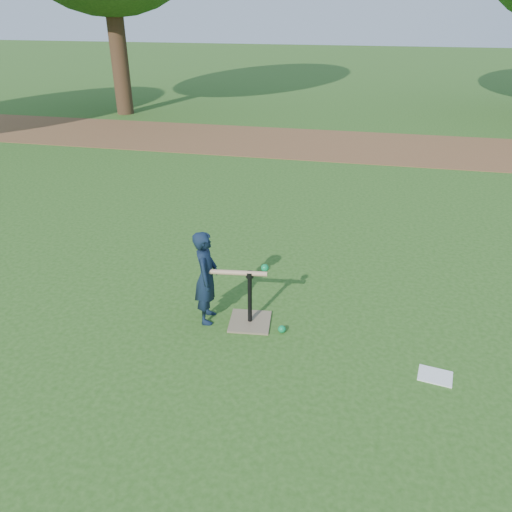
# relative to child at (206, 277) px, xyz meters

# --- Properties ---
(ground) EXTENTS (80.00, 80.00, 0.00)m
(ground) POSITION_rel_child_xyz_m (0.12, 0.28, -0.52)
(ground) COLOR #285116
(ground) RESTS_ON ground
(dirt_strip) EXTENTS (24.00, 3.00, 0.01)m
(dirt_strip) POSITION_rel_child_xyz_m (0.12, 7.78, -0.51)
(dirt_strip) COLOR brown
(dirt_strip) RESTS_ON ground
(child) EXTENTS (0.30, 0.41, 1.03)m
(child) POSITION_rel_child_xyz_m (0.00, 0.00, 0.00)
(child) COLOR #101C30
(child) RESTS_ON ground
(wiffle_ball_ground) EXTENTS (0.08, 0.08, 0.08)m
(wiffle_ball_ground) POSITION_rel_child_xyz_m (0.82, -0.08, -0.48)
(wiffle_ball_ground) COLOR #0C8945
(wiffle_ball_ground) RESTS_ON ground
(clipboard) EXTENTS (0.33, 0.28, 0.01)m
(clipboard) POSITION_rel_child_xyz_m (2.31, -0.45, -0.51)
(clipboard) COLOR white
(clipboard) RESTS_ON ground
(batting_tee) EXTENTS (0.47, 0.47, 0.61)m
(batting_tee) POSITION_rel_child_xyz_m (0.46, 0.03, -0.40)
(batting_tee) COLOR #816E51
(batting_tee) RESTS_ON ground
(swing_action) EXTENTS (0.63, 0.21, 0.11)m
(swing_action) POSITION_rel_child_xyz_m (0.36, 0.03, 0.10)
(swing_action) COLOR tan
(swing_action) RESTS_ON ground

